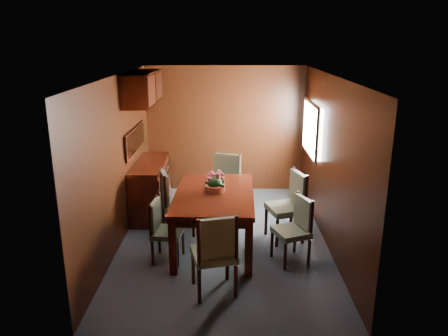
{
  "coord_description": "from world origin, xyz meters",
  "views": [
    {
      "loc": [
        0.07,
        -5.96,
        2.9
      ],
      "look_at": [
        0.0,
        0.19,
        1.05
      ],
      "focal_mm": 35.0,
      "sensor_mm": 36.0,
      "label": 1
    }
  ],
  "objects_px": {
    "chair_head": "(215,250)",
    "flower_centerpiece": "(215,181)",
    "chair_left_near": "(163,227)",
    "sideboard": "(151,188)",
    "dining_table": "(214,200)",
    "chair_right_near": "(296,225)"
  },
  "relations": [
    {
      "from": "chair_head",
      "to": "flower_centerpiece",
      "type": "bearing_deg",
      "value": 77.43
    },
    {
      "from": "dining_table",
      "to": "flower_centerpiece",
      "type": "xyz_separation_m",
      "value": [
        0.01,
        0.07,
        0.26
      ]
    },
    {
      "from": "sideboard",
      "to": "chair_right_near",
      "type": "distance_m",
      "value": 2.75
    },
    {
      "from": "dining_table",
      "to": "chair_right_near",
      "type": "xyz_separation_m",
      "value": [
        1.09,
        -0.4,
        -0.2
      ]
    },
    {
      "from": "dining_table",
      "to": "chair_head",
      "type": "relative_size",
      "value": 1.72
    },
    {
      "from": "dining_table",
      "to": "chair_left_near",
      "type": "bearing_deg",
      "value": -147.31
    },
    {
      "from": "chair_right_near",
      "to": "chair_head",
      "type": "distance_m",
      "value": 1.34
    },
    {
      "from": "dining_table",
      "to": "chair_right_near",
      "type": "distance_m",
      "value": 1.18
    },
    {
      "from": "dining_table",
      "to": "chair_left_near",
      "type": "relative_size",
      "value": 2.07
    },
    {
      "from": "sideboard",
      "to": "chair_right_near",
      "type": "height_order",
      "value": "chair_right_near"
    },
    {
      "from": "sideboard",
      "to": "flower_centerpiece",
      "type": "distance_m",
      "value": 1.69
    },
    {
      "from": "sideboard",
      "to": "chair_right_near",
      "type": "bearing_deg",
      "value": -36.41
    },
    {
      "from": "chair_head",
      "to": "flower_centerpiece",
      "type": "height_order",
      "value": "flower_centerpiece"
    },
    {
      "from": "sideboard",
      "to": "chair_left_near",
      "type": "xyz_separation_m",
      "value": [
        0.44,
        -1.64,
        0.03
      ]
    },
    {
      "from": "sideboard",
      "to": "chair_head",
      "type": "bearing_deg",
      "value": -64.69
    },
    {
      "from": "chair_left_near",
      "to": "chair_head",
      "type": "height_order",
      "value": "chair_head"
    },
    {
      "from": "chair_left_near",
      "to": "chair_right_near",
      "type": "distance_m",
      "value": 1.77
    },
    {
      "from": "chair_left_near",
      "to": "flower_centerpiece",
      "type": "distance_m",
      "value": 0.97
    },
    {
      "from": "chair_left_near",
      "to": "dining_table",
      "type": "bearing_deg",
      "value": 126.95
    },
    {
      "from": "chair_left_near",
      "to": "sideboard",
      "type": "bearing_deg",
      "value": -159.17
    },
    {
      "from": "sideboard",
      "to": "chair_left_near",
      "type": "relative_size",
      "value": 1.63
    },
    {
      "from": "chair_head",
      "to": "chair_right_near",
      "type": "bearing_deg",
      "value": 24.39
    }
  ]
}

